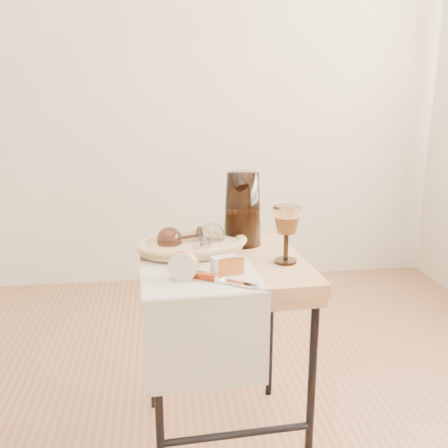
{
  "coord_description": "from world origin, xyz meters",
  "views": [
    {
      "loc": [
        0.16,
        -1.12,
        1.13
      ],
      "look_at": [
        0.34,
        0.29,
        0.75
      ],
      "focal_mm": 40.28,
      "sensor_mm": 36.0,
      "label": 1
    }
  ],
  "objects": [
    {
      "name": "wall_back",
      "position": [
        0.0,
        1.8,
        1.35
      ],
      "size": [
        3.6,
        0.0,
        2.7
      ],
      "primitive_type": "cube",
      "color": "#C2B39E",
      "rests_on": "ground"
    },
    {
      "name": "side_table",
      "position": [
        0.34,
        0.31,
        0.32
      ],
      "size": [
        0.52,
        0.52,
        0.63
      ],
      "primitive_type": null,
      "rotation": [
        0.0,
        0.0,
        0.06
      ],
      "color": "brown",
      "rests_on": "floor"
    },
    {
      "name": "tea_towel",
      "position": [
        0.26,
        0.17,
        0.63
      ],
      "size": [
        0.34,
        0.31,
        0.01
      ],
      "primitive_type": "cube",
      "rotation": [
        0.0,
        0.0,
        0.05
      ],
      "color": "silver",
      "rests_on": "side_table"
    },
    {
      "name": "bread_basket",
      "position": [
        0.25,
        0.38,
        0.65
      ],
      "size": [
        0.35,
        0.28,
        0.04
      ],
      "primitive_type": null,
      "rotation": [
        0.0,
        0.0,
        0.2
      ],
      "color": "#9D7B42",
      "rests_on": "side_table"
    },
    {
      "name": "goblet_lying_a",
      "position": [
        0.22,
        0.39,
        0.68
      ],
      "size": [
        0.15,
        0.12,
        0.08
      ],
      "primitive_type": null,
      "rotation": [
        0.0,
        0.0,
        3.48
      ],
      "color": "#47261E",
      "rests_on": "bread_basket"
    },
    {
      "name": "goblet_lying_b",
      "position": [
        0.3,
        0.36,
        0.68
      ],
      "size": [
        0.13,
        0.16,
        0.08
      ],
      "primitive_type": null,
      "rotation": [
        0.0,
        0.0,
        1.17
      ],
      "color": "white",
      "rests_on": "bread_basket"
    },
    {
      "name": "pitcher",
      "position": [
        0.42,
        0.47,
        0.75
      ],
      "size": [
        0.24,
        0.29,
        0.28
      ],
      "primitive_type": null,
      "rotation": [
        0.0,
        0.0,
        0.34
      ],
      "color": "black",
      "rests_on": "side_table"
    },
    {
      "name": "wine_goblet",
      "position": [
        0.52,
        0.26,
        0.72
      ],
      "size": [
        0.1,
        0.1,
        0.17
      ],
      "primitive_type": null,
      "rotation": [
        0.0,
        0.0,
        -0.28
      ],
      "color": "white",
      "rests_on": "side_table"
    },
    {
      "name": "apple_half",
      "position": [
        0.21,
        0.16,
        0.68
      ],
      "size": [
        0.09,
        0.06,
        0.08
      ],
      "primitive_type": "ellipsoid",
      "rotation": [
        0.0,
        0.0,
        -0.21
      ],
      "color": "red",
      "rests_on": "tea_towel"
    },
    {
      "name": "apple_wedge",
      "position": [
        0.33,
        0.18,
        0.66
      ],
      "size": [
        0.08,
        0.05,
        0.05
      ],
      "primitive_type": "cube",
      "rotation": [
        0.0,
        0.0,
        0.22
      ],
      "color": "silver",
      "rests_on": "tea_towel"
    },
    {
      "name": "table_knife",
      "position": [
        0.32,
        0.12,
        0.65
      ],
      "size": [
        0.22,
        0.16,
        0.02
      ],
      "primitive_type": null,
      "rotation": [
        0.0,
        0.0,
        -0.6
      ],
      "color": "silver",
      "rests_on": "tea_towel"
    }
  ]
}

